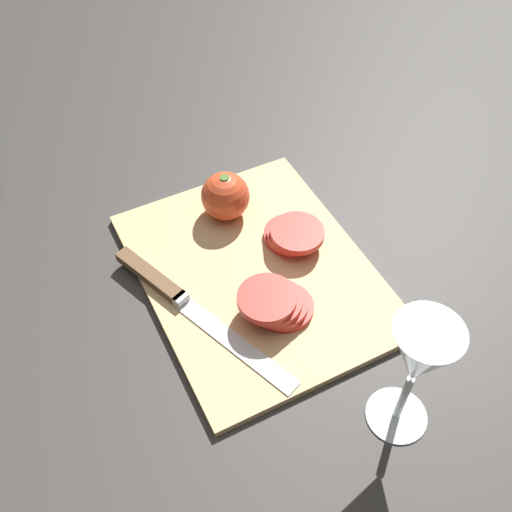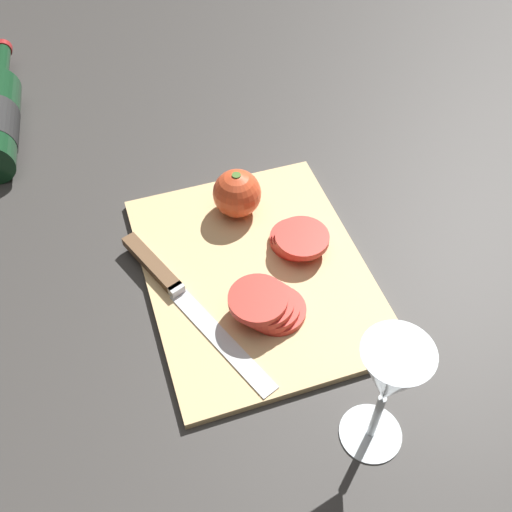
# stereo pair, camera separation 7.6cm
# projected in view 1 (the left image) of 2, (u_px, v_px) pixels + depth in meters

# --- Properties ---
(ground_plane) EXTENTS (3.00, 3.00, 0.00)m
(ground_plane) POSITION_uv_depth(u_px,v_px,m) (298.00, 300.00, 0.80)
(ground_plane) COLOR #383533
(cutting_board) EXTENTS (0.37, 0.29, 0.01)m
(cutting_board) POSITION_uv_depth(u_px,v_px,m) (256.00, 273.00, 0.82)
(cutting_board) COLOR tan
(cutting_board) RESTS_ON ground_plane
(wine_glass) EXTENTS (0.07, 0.07, 0.18)m
(wine_glass) POSITION_uv_depth(u_px,v_px,m) (418.00, 361.00, 0.60)
(wine_glass) COLOR silver
(wine_glass) RESTS_ON ground_plane
(whole_tomato) EXTENTS (0.07, 0.07, 0.07)m
(whole_tomato) POSITION_uv_depth(u_px,v_px,m) (225.00, 196.00, 0.86)
(whole_tomato) COLOR #DB4C28
(whole_tomato) RESTS_ON cutting_board
(knife) EXTENTS (0.29, 0.13, 0.01)m
(knife) POSITION_uv_depth(u_px,v_px,m) (168.00, 290.00, 0.79)
(knife) COLOR silver
(knife) RESTS_ON cutting_board
(tomato_slice_stack_near) EXTENTS (0.08, 0.10, 0.04)m
(tomato_slice_stack_near) POSITION_uv_depth(u_px,v_px,m) (276.00, 303.00, 0.76)
(tomato_slice_stack_near) COLOR red
(tomato_slice_stack_near) RESTS_ON cutting_board
(tomato_slice_stack_far) EXTENTS (0.09, 0.08, 0.03)m
(tomato_slice_stack_far) POSITION_uv_depth(u_px,v_px,m) (294.00, 234.00, 0.84)
(tomato_slice_stack_far) COLOR red
(tomato_slice_stack_far) RESTS_ON cutting_board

